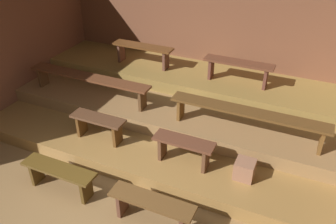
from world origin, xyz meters
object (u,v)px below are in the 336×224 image
(wooden_crate_lower, at_px, (245,169))
(bench_middle_left, at_px, (89,80))
(bench_floor_right, at_px, (152,206))
(bench_upper_left, at_px, (143,50))
(bench_lower_right, at_px, (184,147))
(bench_floor_left, at_px, (59,174))
(bench_lower_left, at_px, (98,123))
(bench_upper_right, at_px, (238,67))
(bench_middle_right, at_px, (247,115))

(wooden_crate_lower, bearing_deg, bench_middle_left, 166.70)
(bench_floor_right, bearing_deg, bench_upper_left, 119.30)
(bench_lower_right, xyz_separation_m, wooden_crate_lower, (0.88, 0.06, -0.16))
(bench_lower_right, bearing_deg, bench_upper_left, 130.47)
(bench_floor_left, relative_size, bench_lower_left, 1.24)
(bench_floor_right, relative_size, bench_upper_left, 0.89)
(bench_upper_left, bearing_deg, bench_lower_left, -83.27)
(bench_lower_right, relative_size, bench_upper_left, 0.72)
(bench_lower_left, bearing_deg, bench_floor_right, -34.99)
(bench_upper_right, bearing_deg, bench_lower_right, -96.73)
(bench_floor_left, distance_m, bench_upper_right, 3.49)
(bench_upper_right, bearing_deg, bench_lower_left, -130.47)
(bench_lower_left, height_order, bench_lower_right, same)
(bench_middle_left, xyz_separation_m, bench_upper_left, (0.47, 1.19, 0.20))
(bench_floor_right, height_order, bench_lower_right, bench_lower_right)
(bench_floor_right, xyz_separation_m, wooden_crate_lower, (0.89, 1.07, 0.06))
(bench_floor_right, distance_m, bench_middle_right, 1.99)
(bench_lower_right, height_order, bench_middle_left, bench_middle_left)
(bench_floor_right, relative_size, bench_upper_right, 0.89)
(bench_lower_left, relative_size, bench_middle_left, 0.37)
(bench_upper_right, bearing_deg, bench_middle_left, -153.43)
(bench_floor_right, bearing_deg, wooden_crate_lower, 50.23)
(bench_upper_left, bearing_deg, bench_middle_left, -111.36)
(bench_floor_right, relative_size, bench_lower_left, 1.24)
(bench_floor_right, distance_m, bench_middle_left, 2.84)
(bench_floor_right, distance_m, bench_lower_left, 1.77)
(wooden_crate_lower, bearing_deg, bench_floor_left, -155.21)
(bench_floor_right, height_order, bench_upper_left, bench_upper_left)
(bench_middle_left, bearing_deg, bench_upper_right, 26.57)
(bench_lower_right, bearing_deg, bench_floor_left, -145.01)
(bench_upper_left, distance_m, wooden_crate_lower, 3.27)
(bench_lower_right, height_order, wooden_crate_lower, bench_lower_right)
(bench_floor_right, distance_m, bench_upper_left, 3.49)
(bench_lower_left, height_order, bench_upper_left, bench_upper_left)
(bench_middle_right, bearing_deg, bench_floor_left, -140.09)
(bench_upper_left, bearing_deg, bench_floor_left, -85.33)
(bench_middle_right, relative_size, bench_upper_left, 1.93)
(bench_floor_right, relative_size, bench_lower_right, 1.24)
(bench_lower_right, xyz_separation_m, bench_upper_right, (0.23, 1.98, 0.47))
(bench_lower_right, distance_m, bench_upper_right, 2.05)
(bench_lower_left, relative_size, bench_upper_left, 0.72)
(bench_floor_right, distance_m, bench_upper_right, 3.08)
(bench_floor_left, height_order, bench_lower_right, bench_lower_right)
(bench_middle_right, relative_size, wooden_crate_lower, 8.95)
(bench_floor_left, relative_size, bench_middle_left, 0.46)
(bench_lower_left, bearing_deg, bench_upper_right, 49.53)
(bench_upper_right, xyz_separation_m, wooden_crate_lower, (0.65, -1.91, -0.63))
(bench_middle_left, distance_m, bench_upper_left, 1.30)
(bench_upper_right, relative_size, wooden_crate_lower, 4.64)
(bench_floor_left, relative_size, bench_lower_right, 1.24)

